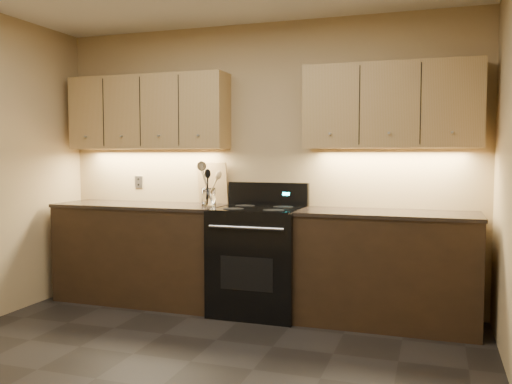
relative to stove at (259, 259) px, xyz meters
The scene contains 13 objects.
wall_back 0.88m from the stove, 104.10° to the left, with size 4.00×0.04×2.60m, color tan.
counter_left 1.18m from the stove, behind, with size 1.62×0.62×0.93m.
counter_right 1.10m from the stove, ahead, with size 1.46×0.62×0.93m.
stove is the anchor object (origin of this frame).
upper_cab_left 1.78m from the stove, behind, with size 1.60×0.30×0.70m, color tan.
upper_cab_right 1.73m from the stove, ahead, with size 1.44×0.30×0.70m, color tan.
outlet_plate 1.55m from the stove, 167.24° to the left, with size 0.09×0.01×0.12m, color #B2B5BA.
utensil_crock 0.73m from the stove, behind, with size 0.15×0.15×0.16m.
cutting_board 0.90m from the stove, 152.84° to the left, with size 0.31×0.02×0.40m, color tan.
wooden_spoon 0.82m from the stove, behind, with size 0.06×0.06×0.32m, color tan, non-canonical shape.
black_spoon 0.81m from the stove, behind, with size 0.06×0.06×0.32m, color black, non-canonical shape.
steel_spatula 0.81m from the stove, behind, with size 0.08×0.08×0.39m, color silver, non-canonical shape.
steel_skimmer 0.80m from the stove, behind, with size 0.09×0.09×0.38m, color silver, non-canonical shape.
Camera 1 is at (1.55, -2.80, 1.40)m, focal length 38.00 mm.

